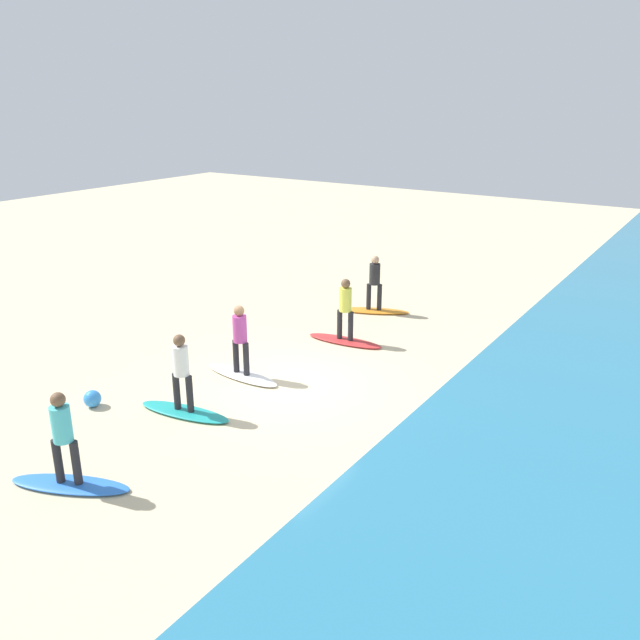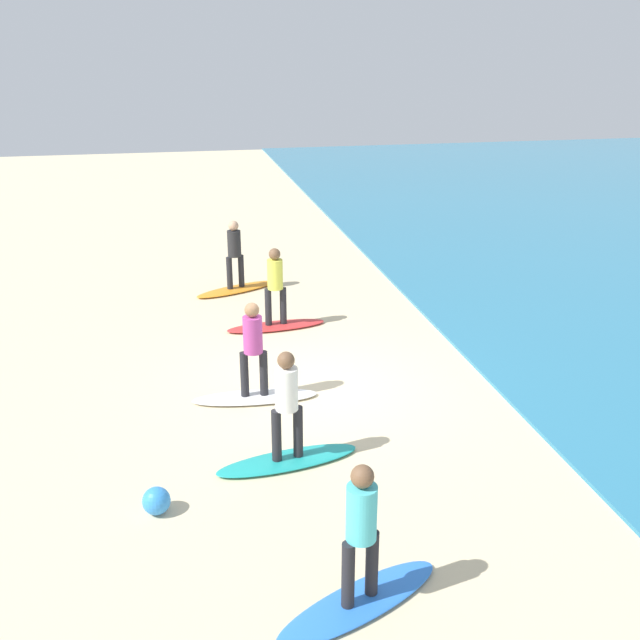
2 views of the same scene
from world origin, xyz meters
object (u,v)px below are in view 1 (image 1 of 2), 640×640
Objects in this scene: surfer_white at (240,335)px; surfboard_blue at (70,484)px; surfboard_red at (345,341)px; surfer_red at (345,305)px; surfboard_teal at (185,412)px; surfer_orange at (375,279)px; surfboard_white at (242,375)px; surfer_teal at (181,367)px; surfboard_orange at (374,311)px; beach_ball at (92,399)px; surfer_blue at (63,432)px.

surfboard_blue is (5.01, 0.50, -0.99)m from surfer_white.
surfboard_red is 1.28× the size of surfer_red.
surfer_red is 5.38m from surfboard_teal.
surfer_orange is 2.67m from surfer_red.
surfer_orange and surfer_red have the same top height.
surfboard_white is at bearing 71.62° from surfboard_blue.
surfer_red is at bearing 63.50° from surfboard_blue.
surfer_teal reaches higher than surfboard_blue.
surfboard_blue is at bearing -112.77° from surfboard_orange.
beach_ball reaches higher than surfboard_teal.
surfer_teal is 4.53× the size of beach_ball.
surfboard_teal is (2.07, 0.22, -0.99)m from surfer_white.
surfboard_blue is (2.94, 0.28, -0.99)m from surfer_teal.
surfboard_orange is at bearing 179.68° from surfer_teal.
surfer_blue is at bearing 5.52° from surfer_teal.
surfboard_orange is 8.89m from beach_ball.
surfboard_red is 5.38m from surfer_teal.
surfboard_orange is 1.28× the size of surfer_blue.
surfboard_orange is 1.00× the size of surfboard_red.
surfboard_red is 3.30m from surfboard_white.
surfboard_red and surfboard_blue have the same top height.
surfboard_blue is 3.00m from beach_ball.
beach_ball is at bearing -164.77° from surfboard_teal.
surfboard_orange is 1.28× the size of surfer_red.
surfboard_blue is at bearing 5.52° from surfer_teal.
beach_ball is (-2.12, -2.11, 0.14)m from surfboard_blue.
surfboard_orange is 2.85m from surfer_red.
surfer_red reaches higher than surfboard_red.
surfboard_white and surfboard_teal have the same top height.
surfer_teal is (7.86, -0.04, 0.00)m from surfer_orange.
surfer_white is (0.00, 0.00, 0.99)m from surfboard_white.
surfer_red is 3.30m from surfer_white.
surfboard_blue is at bearing 1.27° from surfer_orange.
surfboard_white is at bearing -116.63° from surfboard_orange.
surfboard_teal is at bearing -101.80° from surfboard_red.
surfboard_red is at bearing 157.98° from beach_ball.
surfer_teal is at bearing -101.80° from surfboard_red.
beach_ball is (0.82, -1.83, 0.14)m from surfboard_teal.
surfboard_white is 1.00× the size of surfboard_teal.
surfer_orange is 0.78× the size of surfboard_white.
surfer_blue reaches higher than surfboard_blue.
surfer_white is (3.19, -0.85, 0.99)m from surfboard_red.
surfer_teal reaches higher than surfboard_red.
surfboard_blue is (5.01, 0.50, 0.00)m from surfboard_white.
surfboard_orange is at bearing 177.42° from surfer_white.
surfer_orange is 10.81m from surfer_blue.
surfboard_red is at bearing 177.60° from surfer_blue.
surfboard_red and surfboard_white have the same top height.
surfboard_orange is 2.67m from surfboard_red.
surfboard_red is 1.00× the size of surfboard_white.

